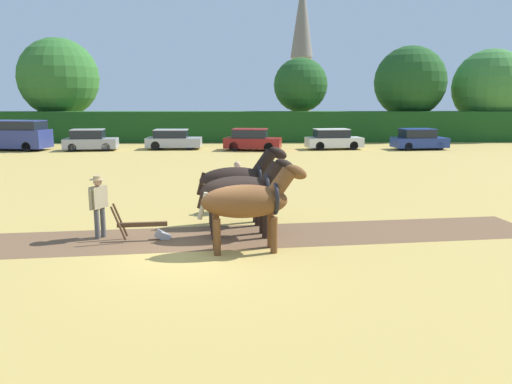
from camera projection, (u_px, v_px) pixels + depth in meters
ground_plane at (203, 252)px, 12.83m from camera, size 240.00×240.00×0.00m
plowed_furrow_strip at (105, 241)px, 13.73m from camera, size 24.97×5.37×0.01m
hedgerow at (233, 127)px, 43.90m from camera, size 63.15×1.99×2.65m
tree_left at (59, 78)px, 45.48m from camera, size 7.19×7.19×9.20m
tree_center_left at (301, 85)px, 45.57m from camera, size 4.92×4.92×7.44m
tree_center at (410, 82)px, 45.88m from camera, size 6.54×6.54×8.52m
tree_center_right at (491, 87)px, 46.13m from camera, size 6.95×6.95×8.27m
church_spire at (302, 46)px, 73.84m from camera, size 3.31×3.31×21.50m
draft_horse_lead_left at (249, 201)px, 12.66m from camera, size 2.87×1.15×2.31m
draft_horse_lead_right at (243, 192)px, 14.00m from camera, size 2.83×1.20×2.29m
draft_horse_trail_left at (238, 180)px, 15.32m from camera, size 2.86×1.10×2.49m
plow at (147, 229)px, 13.82m from camera, size 1.63×0.51×1.13m
farmer_at_plow at (99, 201)px, 13.89m from camera, size 0.45×0.61×1.78m
farmer_beside_team at (237, 182)px, 17.18m from camera, size 0.27×0.69×1.75m
parked_van at (12, 135)px, 37.03m from camera, size 5.63×2.85×2.21m
parked_car_left at (90, 140)px, 36.90m from camera, size 3.97×2.18×1.57m
parked_car_center_left at (173, 140)px, 37.84m from camera, size 4.12×1.85×1.49m
parked_car_center at (252, 140)px, 37.00m from camera, size 4.40×2.50×1.60m
parked_car_center_right at (333, 139)px, 37.75m from camera, size 4.37×2.17×1.54m
parked_car_right at (419, 140)px, 37.62m from camera, size 4.15×2.21×1.57m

